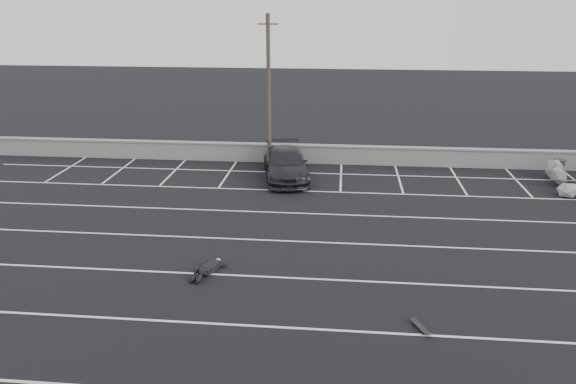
# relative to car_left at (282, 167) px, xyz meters

# --- Properties ---
(ground) EXTENTS (120.00, 120.00, 0.00)m
(ground) POSITION_rel_car_left_xyz_m (2.01, -10.71, -0.68)
(ground) COLOR black
(ground) RESTS_ON ground
(seawall) EXTENTS (50.00, 0.45, 1.06)m
(seawall) POSITION_rel_car_left_xyz_m (2.01, 3.29, -0.13)
(seawall) COLOR gray
(seawall) RESTS_ON ground
(stall_lines) EXTENTS (36.00, 20.05, 0.01)m
(stall_lines) POSITION_rel_car_left_xyz_m (1.93, -6.30, -0.68)
(stall_lines) COLOR silver
(stall_lines) RESTS_ON ground
(car_left) EXTENTS (2.38, 4.24, 1.36)m
(car_left) POSITION_rel_car_left_xyz_m (0.00, 0.00, 0.00)
(car_left) COLOR black
(car_left) RESTS_ON ground
(car_right) EXTENTS (3.06, 5.52, 1.51)m
(car_right) POSITION_rel_car_left_xyz_m (0.14, 0.29, 0.07)
(car_right) COLOR black
(car_right) RESTS_ON ground
(utility_pole) EXTENTS (1.09, 0.22, 8.15)m
(utility_pole) POSITION_rel_car_left_xyz_m (-0.99, 2.49, 3.45)
(utility_pole) COLOR #4C4238
(utility_pole) RESTS_ON ground
(trash_bin) EXTENTS (0.78, 0.78, 0.94)m
(trash_bin) POSITION_rel_car_left_xyz_m (14.31, 1.93, -0.21)
(trash_bin) COLOR #2A2A2D
(trash_bin) RESTS_ON ground
(person) EXTENTS (2.14, 2.69, 0.44)m
(person) POSITION_rel_car_left_xyz_m (-1.33, -10.36, -0.46)
(person) COLOR black
(person) RESTS_ON ground
(skateboard) EXTENTS (0.47, 0.74, 0.09)m
(skateboard) POSITION_rel_car_left_xyz_m (5.39, -13.42, -0.61)
(skateboard) COLOR black
(skateboard) RESTS_ON ground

